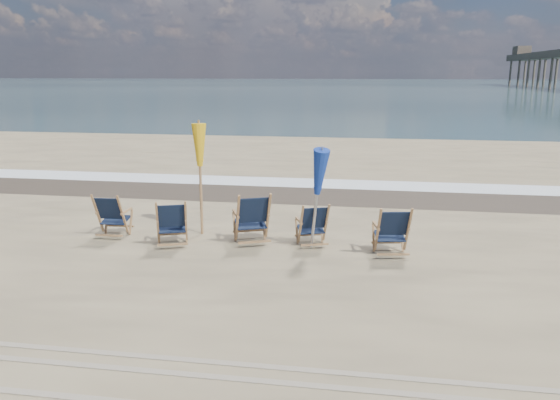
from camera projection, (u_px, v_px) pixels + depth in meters
The scene contains 11 objects.
ocean at pixel (363, 85), 131.36m from camera, with size 400.00×400.00×0.00m, color #334F56.
surf_foam at pixel (312, 183), 16.34m from camera, with size 200.00×1.40×0.01m, color silver.
wet_sand_strip at pixel (307, 194), 14.90m from camera, with size 200.00×2.60×0.00m, color #42362A.
tire_tracks at pixel (204, 392), 5.68m from camera, with size 80.00×1.30×0.01m, color gray, non-canonical shape.
beach_chair_0 at pixel (123, 216), 10.79m from camera, with size 0.60×0.67×0.94m, color black, non-canonical shape.
beach_chair_1 at pixel (186, 223), 10.31m from camera, with size 0.60×0.68×0.94m, color black, non-canonical shape.
beach_chair_2 at pixel (268, 218), 10.44m from camera, with size 0.68×0.76×1.06m, color black, non-canonical shape.
beach_chair_3 at pixel (326, 225), 10.31m from camera, with size 0.56×0.63×0.88m, color black, non-canonical shape.
beach_chair_4 at pixel (408, 232), 9.71m from camera, with size 0.62×0.69×0.96m, color black, non-canonical shape.
umbrella_yellow at pixel (200, 151), 10.89m from camera, with size 0.30×0.30×2.24m.
umbrella_blue at pixel (316, 174), 9.88m from camera, with size 0.30×0.30×1.95m.
Camera 1 is at (1.59, -7.67, 3.26)m, focal length 35.00 mm.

